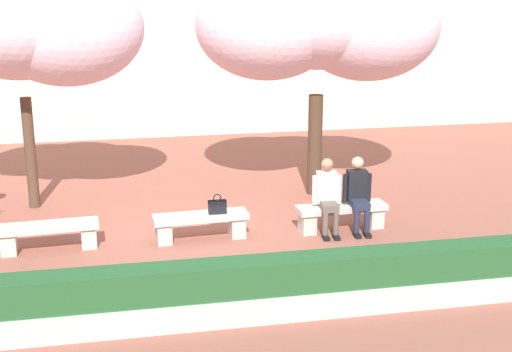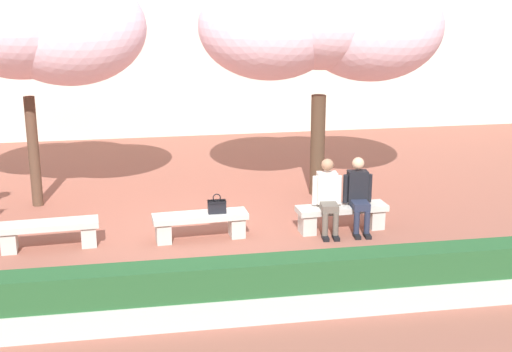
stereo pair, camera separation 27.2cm
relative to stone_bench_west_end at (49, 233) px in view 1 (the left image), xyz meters
The scene contains 10 objects.
ground_plane 2.48m from the stone_bench_west_end, ahead, with size 100.00×100.00×0.00m, color #8E5142.
stone_bench_west_end is the anchor object (origin of this frame).
stone_bench_near_west 2.46m from the stone_bench_west_end, ahead, with size 1.61×0.51×0.45m.
stone_bench_center 4.93m from the stone_bench_west_end, ahead, with size 1.61×0.51×0.45m.
person_seated_left 4.67m from the stone_bench_west_end, ahead, with size 0.51×0.70×1.29m.
person_seated_right 5.21m from the stone_bench_west_end, ahead, with size 0.51×0.70×1.29m.
handbag 2.76m from the stone_bench_west_end, ahead, with size 0.30×0.15×0.34m.
cherry_tree_main 6.29m from the stone_bench_west_end, 23.14° to the left, with size 4.70×2.89×4.39m.
cherry_tree_secondary 3.92m from the stone_bench_west_end, 99.50° to the left, with size 4.25×2.91×4.45m.
planter_hedge_foreground 3.85m from the stone_bench_west_end, 50.17° to the right, with size 10.39×0.50×0.80m.
Camera 1 is at (-1.30, -11.22, 4.32)m, focal length 50.00 mm.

